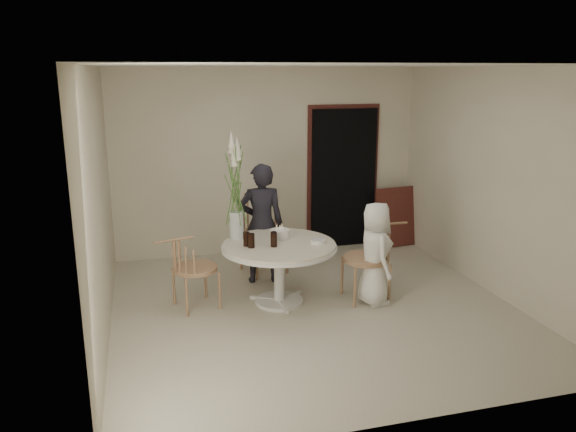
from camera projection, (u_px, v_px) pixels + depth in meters
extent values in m
plane|color=beige|center=(314.00, 308.00, 6.46)|extent=(4.50, 4.50, 0.00)
plane|color=white|center=(317.00, 65.00, 5.77)|extent=(4.50, 4.50, 0.00)
plane|color=beige|center=(269.00, 162.00, 8.22)|extent=(4.50, 0.00, 4.50)
plane|color=beige|center=(412.00, 258.00, 4.01)|extent=(4.50, 0.00, 4.50)
plane|color=beige|center=(99.00, 206.00, 5.55)|extent=(0.00, 4.50, 4.50)
plane|color=beige|center=(495.00, 183.00, 6.68)|extent=(0.00, 4.50, 4.50)
cube|color=black|center=(343.00, 179.00, 8.53)|extent=(1.00, 0.10, 2.10)
cube|color=maroon|center=(342.00, 174.00, 8.55)|extent=(1.12, 0.03, 2.22)
cylinder|color=silver|center=(279.00, 301.00, 6.60)|extent=(0.56, 0.56, 0.04)
cylinder|color=silver|center=(279.00, 275.00, 6.52)|extent=(0.12, 0.12, 0.65)
cylinder|color=silver|center=(279.00, 247.00, 6.43)|extent=(1.33, 1.33, 0.03)
cylinder|color=beige|center=(279.00, 245.00, 6.42)|extent=(1.30, 1.30, 0.04)
cube|color=maroon|center=(397.00, 217.00, 8.65)|extent=(0.70, 0.27, 0.91)
cylinder|color=tan|center=(257.00, 261.00, 7.26)|extent=(0.03, 0.03, 0.52)
cylinder|color=tan|center=(287.00, 255.00, 7.49)|extent=(0.03, 0.03, 0.52)
cylinder|color=tan|center=(241.00, 251.00, 7.64)|extent=(0.03, 0.03, 0.52)
cylinder|color=tan|center=(270.00, 246.00, 7.87)|extent=(0.03, 0.03, 0.52)
cylinder|color=tan|center=(264.00, 233.00, 7.50)|extent=(0.57, 0.57, 0.06)
cylinder|color=tan|center=(342.00, 275.00, 6.81)|extent=(0.03, 0.03, 0.48)
cylinder|color=tan|center=(355.00, 288.00, 6.41)|extent=(0.03, 0.03, 0.48)
cylinder|color=tan|center=(375.00, 272.00, 6.91)|extent=(0.03, 0.03, 0.48)
cylinder|color=tan|center=(389.00, 284.00, 6.51)|extent=(0.03, 0.03, 0.48)
cylinder|color=tan|center=(366.00, 259.00, 6.59)|extent=(0.54, 0.54, 0.05)
cylinder|color=tan|center=(220.00, 291.00, 6.37)|extent=(0.03, 0.03, 0.45)
cylinder|color=tan|center=(206.00, 280.00, 6.70)|extent=(0.03, 0.03, 0.45)
cylinder|color=tan|center=(187.00, 298.00, 6.17)|extent=(0.03, 0.03, 0.45)
cylinder|color=tan|center=(174.00, 286.00, 6.50)|extent=(0.03, 0.03, 0.45)
cylinder|color=tan|center=(196.00, 268.00, 6.38)|extent=(0.50, 0.50, 0.05)
imported|color=black|center=(262.00, 224.00, 7.09)|extent=(0.60, 0.43, 1.54)
imported|color=white|center=(375.00, 254.00, 6.46)|extent=(0.40, 0.60, 1.21)
cylinder|color=white|center=(280.00, 234.00, 6.60)|extent=(0.22, 0.22, 0.11)
cylinder|color=beige|center=(280.00, 228.00, 6.58)|extent=(0.01, 0.01, 0.05)
cylinder|color=beige|center=(282.00, 227.00, 6.62)|extent=(0.01, 0.01, 0.05)
cylinder|color=beige|center=(277.00, 227.00, 6.59)|extent=(0.01, 0.01, 0.05)
cylinder|color=black|center=(251.00, 241.00, 6.25)|extent=(0.09, 0.09, 0.16)
cylinder|color=black|center=(274.00, 240.00, 6.28)|extent=(0.08, 0.08, 0.16)
cylinder|color=black|center=(246.00, 239.00, 6.31)|extent=(0.08, 0.08, 0.16)
cylinder|color=black|center=(274.00, 238.00, 6.40)|extent=(0.08, 0.08, 0.14)
cylinder|color=white|center=(318.00, 241.00, 6.43)|extent=(0.18, 0.18, 0.04)
cylinder|color=#BAC3BF|center=(236.00, 225.00, 6.59)|extent=(0.17, 0.17, 0.32)
cylinder|color=#467030|center=(238.00, 191.00, 6.51)|extent=(0.01, 0.01, 0.80)
cone|color=silver|center=(237.00, 157.00, 6.40)|extent=(0.08, 0.08, 0.21)
cylinder|color=#467030|center=(236.00, 188.00, 6.51)|extent=(0.01, 0.01, 0.87)
cone|color=silver|center=(235.00, 151.00, 6.40)|extent=(0.08, 0.08, 0.21)
cylinder|color=#467030|center=(233.00, 185.00, 6.49)|extent=(0.01, 0.01, 0.94)
cone|color=silver|center=(232.00, 145.00, 6.37)|extent=(0.08, 0.08, 0.21)
cylinder|color=#467030|center=(232.00, 183.00, 6.46)|extent=(0.01, 0.01, 1.01)
cone|color=silver|center=(231.00, 139.00, 6.33)|extent=(0.08, 0.08, 0.21)
cylinder|color=#467030|center=(234.00, 192.00, 6.46)|extent=(0.01, 0.01, 0.80)
cone|color=silver|center=(233.00, 157.00, 6.36)|extent=(0.08, 0.08, 0.21)
cylinder|color=#467030|center=(236.00, 189.00, 6.45)|extent=(0.01, 0.01, 0.87)
cone|color=silver|center=(235.00, 151.00, 6.34)|extent=(0.08, 0.08, 0.21)
cylinder|color=#467030|center=(238.00, 186.00, 6.46)|extent=(0.01, 0.01, 0.94)
cone|color=silver|center=(237.00, 145.00, 6.34)|extent=(0.08, 0.08, 0.21)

